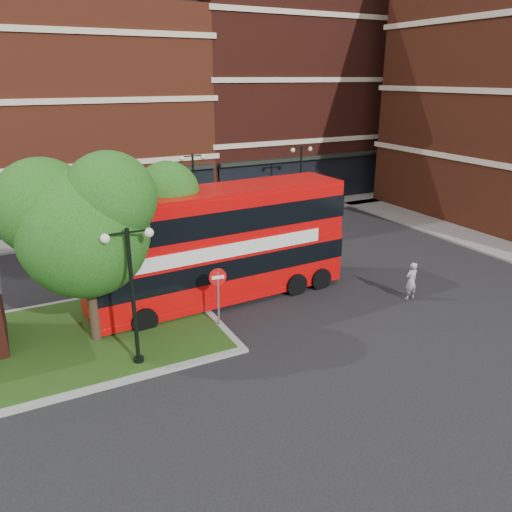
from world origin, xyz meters
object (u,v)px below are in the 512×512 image
bus (219,238)px  woman (411,281)px  car_silver (114,232)px  car_white (255,210)px

bus → woman: (7.66, -3.93, -2.04)m
bus → car_silver: (-2.46, 10.50, -2.27)m
car_white → bus: bearing=152.9°
woman → car_white: size_ratio=0.42×
woman → car_white: (-0.19, 15.08, -0.19)m
car_silver → bus: bearing=-167.8°
bus → woman: bearing=-30.0°
car_white → car_silver: bearing=100.5°
bus → car_white: bus is taller
bus → car_white: size_ratio=2.85×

